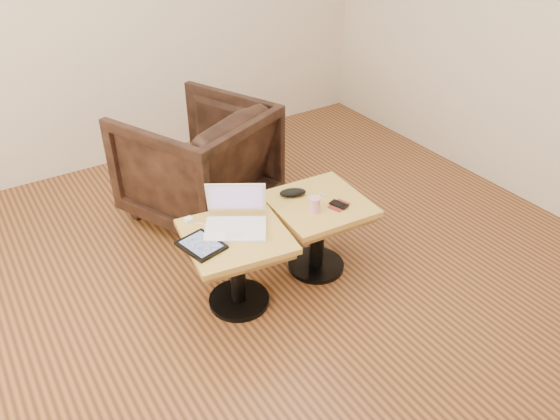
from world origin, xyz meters
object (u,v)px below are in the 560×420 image
side_table_left (237,252)px  side_table_right (318,219)px  armchair (198,162)px  striped_cup (314,204)px  laptop (236,219)px

side_table_left → side_table_right: 0.55m
armchair → striped_cup: bearing=79.4°
laptop → side_table_left: bearing=-89.0°
laptop → side_table_right: bearing=27.1°
side_table_right → striped_cup: size_ratio=6.52×
striped_cup → armchair: bearing=102.8°
side_table_right → laptop: bearing=179.1°
striped_cup → laptop: bearing=166.1°
side_table_left → laptop: bearing=67.7°
side_table_right → armchair: size_ratio=0.64×
side_table_left → striped_cup: size_ratio=6.95×
laptop → armchair: armchair is taller
side_table_left → striped_cup: 0.50m
laptop → armchair: bearing=109.4°
side_table_left → laptop: 0.18m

